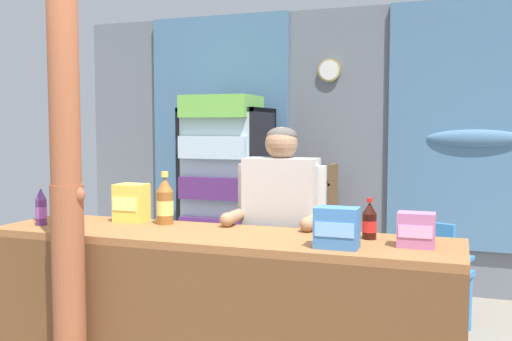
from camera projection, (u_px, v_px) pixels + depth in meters
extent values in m
cube|color=slate|center=(330.00, 148.00, 5.58)|extent=(5.27, 0.12, 2.65)
cube|color=teal|center=(219.00, 126.00, 5.86)|extent=(1.47, 0.04, 2.22)
ellipsoid|color=teal|center=(218.00, 137.00, 5.85)|extent=(0.81, 0.10, 0.16)
cube|color=teal|center=(476.00, 126.00, 5.04)|extent=(1.50, 0.04, 2.22)
ellipsoid|color=teal|center=(475.00, 139.00, 5.03)|extent=(0.83, 0.10, 0.16)
cylinder|color=tan|center=(329.00, 70.00, 5.44)|extent=(0.22, 0.03, 0.22)
cylinder|color=white|center=(329.00, 70.00, 5.43)|extent=(0.18, 0.01, 0.18)
cube|color=beige|center=(219.00, 109.00, 5.85)|extent=(0.24, 0.02, 0.18)
cube|color=#935B33|center=(217.00, 237.00, 2.99)|extent=(2.47, 0.58, 0.04)
cube|color=brown|center=(33.00, 305.00, 3.42)|extent=(0.08, 0.52, 0.94)
cylinder|color=#995133|center=(70.00, 309.00, 2.87)|extent=(0.16, 0.16, 1.25)
cylinder|color=#995133|center=(63.00, 56.00, 2.77)|extent=(0.15, 0.15, 1.25)
ellipsoid|color=#995133|center=(79.00, 195.00, 2.80)|extent=(0.06, 0.05, 0.08)
cube|color=black|center=(239.00, 195.00, 5.70)|extent=(0.76, 0.04, 1.71)
cube|color=black|center=(193.00, 197.00, 5.54)|extent=(0.04, 0.64, 1.71)
cube|color=black|center=(263.00, 201.00, 5.30)|extent=(0.04, 0.64, 1.71)
cube|color=black|center=(227.00, 110.00, 5.36)|extent=(0.76, 0.64, 0.04)
cube|color=black|center=(228.00, 283.00, 5.48)|extent=(0.76, 0.64, 0.08)
cube|color=silver|center=(214.00, 197.00, 5.13)|extent=(0.70, 0.02, 1.55)
cylinder|color=#B7B7BC|center=(246.00, 205.00, 4.99)|extent=(0.02, 0.02, 0.40)
cube|color=silver|center=(228.00, 234.00, 5.45)|extent=(0.68, 0.56, 0.02)
cube|color=#56286B|center=(222.00, 225.00, 5.31)|extent=(0.64, 0.52, 0.20)
cube|color=silver|center=(228.00, 196.00, 5.42)|extent=(0.68, 0.56, 0.02)
cube|color=#56286B|center=(222.00, 186.00, 5.29)|extent=(0.64, 0.52, 0.20)
cube|color=silver|center=(227.00, 158.00, 5.39)|extent=(0.68, 0.56, 0.02)
cube|color=silver|center=(222.00, 147.00, 5.26)|extent=(0.64, 0.52, 0.20)
cube|color=silver|center=(227.00, 119.00, 5.36)|extent=(0.68, 0.56, 0.02)
cube|color=#75C64C|center=(222.00, 107.00, 5.23)|extent=(0.64, 0.52, 0.20)
cube|color=brown|center=(287.00, 226.00, 5.44)|extent=(0.04, 0.28, 1.19)
cube|color=brown|center=(332.00, 228.00, 5.29)|extent=(0.04, 0.28, 1.19)
cube|color=brown|center=(310.00, 183.00, 5.33)|extent=(0.44, 0.28, 0.02)
cylinder|color=#75C64C|center=(303.00, 176.00, 5.35)|extent=(0.06, 0.06, 0.10)
cylinder|color=orange|center=(317.00, 176.00, 5.30)|extent=(0.06, 0.06, 0.11)
cube|color=brown|center=(309.00, 221.00, 5.36)|extent=(0.44, 0.28, 0.02)
cylinder|color=#56286B|center=(302.00, 211.00, 5.37)|extent=(0.05, 0.05, 0.15)
cylinder|color=silver|center=(316.00, 213.00, 5.33)|extent=(0.06, 0.06, 0.14)
cube|color=brown|center=(309.00, 258.00, 5.39)|extent=(0.44, 0.28, 0.02)
cylinder|color=#75C64C|center=(302.00, 250.00, 5.40)|extent=(0.05, 0.05, 0.13)
cylinder|color=brown|center=(316.00, 250.00, 5.36)|extent=(0.06, 0.06, 0.15)
cube|color=#3884D6|center=(435.00, 274.00, 4.27)|extent=(0.56, 0.56, 0.04)
cube|color=#3884D6|center=(425.00, 249.00, 4.10)|extent=(0.41, 0.18, 0.40)
cylinder|color=#3884D6|center=(469.00, 302.00, 4.31)|extent=(0.04, 0.04, 0.44)
cylinder|color=#3884D6|center=(421.00, 293.00, 4.55)|extent=(0.04, 0.04, 0.44)
cylinder|color=#3884D6|center=(450.00, 315.00, 4.02)|extent=(0.04, 0.04, 0.44)
cylinder|color=#3884D6|center=(400.00, 304.00, 4.26)|extent=(0.04, 0.04, 0.44)
cube|color=#3884D6|center=(463.00, 262.00, 4.13)|extent=(0.17, 0.39, 0.03)
cube|color=#3884D6|center=(411.00, 254.00, 4.39)|extent=(0.17, 0.39, 0.03)
cylinder|color=#28282D|center=(266.00, 316.00, 3.44)|extent=(0.11, 0.11, 0.80)
cylinder|color=#28282D|center=(295.00, 320.00, 3.37)|extent=(0.11, 0.11, 0.80)
cube|color=#BCB7B2|center=(281.00, 205.00, 3.35)|extent=(0.43, 0.20, 0.55)
sphere|color=#997051|center=(281.00, 143.00, 3.33)|extent=(0.19, 0.19, 0.19)
ellipsoid|color=#4C4742|center=(282.00, 136.00, 3.33)|extent=(0.18, 0.18, 0.10)
cylinder|color=#BCB7B2|center=(245.00, 188.00, 3.42)|extent=(0.08, 0.08, 0.29)
cylinder|color=#997051|center=(235.00, 216.00, 3.29)|extent=(0.07, 0.26, 0.07)
sphere|color=#997051|center=(227.00, 220.00, 3.17)|extent=(0.08, 0.08, 0.08)
cylinder|color=#BCB7B2|center=(319.00, 191.00, 3.27)|extent=(0.08, 0.08, 0.29)
cylinder|color=#997051|center=(313.00, 221.00, 3.14)|extent=(0.07, 0.26, 0.07)
sphere|color=#997051|center=(307.00, 225.00, 3.02)|extent=(0.08, 0.08, 0.08)
cylinder|color=brown|center=(165.00, 208.00, 3.27)|extent=(0.10, 0.10, 0.19)
cone|color=brown|center=(165.00, 184.00, 3.25)|extent=(0.10, 0.10, 0.08)
cylinder|color=#E5CC4C|center=(165.00, 174.00, 3.25)|extent=(0.04, 0.04, 0.03)
cylinder|color=#E5D166|center=(165.00, 208.00, 3.27)|extent=(0.10, 0.10, 0.08)
cylinder|color=black|center=(369.00, 226.00, 2.83)|extent=(0.07, 0.07, 0.13)
cone|color=black|center=(370.00, 208.00, 2.82)|extent=(0.07, 0.07, 0.06)
cylinder|color=red|center=(370.00, 200.00, 2.82)|extent=(0.03, 0.03, 0.02)
cylinder|color=red|center=(369.00, 226.00, 2.83)|extent=(0.07, 0.07, 0.06)
cylinder|color=silver|center=(71.00, 215.00, 3.11)|extent=(0.07, 0.07, 0.16)
cone|color=silver|center=(71.00, 194.00, 3.10)|extent=(0.07, 0.07, 0.07)
cylinder|color=blue|center=(70.00, 185.00, 3.09)|extent=(0.03, 0.03, 0.03)
cylinder|color=blue|center=(71.00, 215.00, 3.11)|extent=(0.07, 0.07, 0.07)
cylinder|color=#75C64C|center=(70.00, 205.00, 3.53)|extent=(0.06, 0.06, 0.14)
cone|color=#75C64C|center=(69.00, 189.00, 3.53)|extent=(0.06, 0.06, 0.06)
cylinder|color=black|center=(69.00, 181.00, 3.52)|extent=(0.03, 0.03, 0.02)
cylinder|color=yellow|center=(70.00, 205.00, 3.53)|extent=(0.06, 0.06, 0.06)
cylinder|color=#56286B|center=(41.00, 212.00, 3.23)|extent=(0.06, 0.06, 0.14)
cone|color=#56286B|center=(41.00, 194.00, 3.22)|extent=(0.06, 0.06, 0.07)
cylinder|color=silver|center=(41.00, 186.00, 3.22)|extent=(0.03, 0.03, 0.02)
cylinder|color=purple|center=(41.00, 212.00, 3.23)|extent=(0.06, 0.06, 0.06)
cube|color=#B76699|center=(416.00, 230.00, 2.64)|extent=(0.17, 0.11, 0.16)
cube|color=#F7A5D8|center=(415.00, 232.00, 2.59)|extent=(0.15, 0.00, 0.06)
cube|color=#3D75B7|center=(337.00, 228.00, 2.62)|extent=(0.20, 0.12, 0.19)
cube|color=#7CB5F7|center=(334.00, 230.00, 2.56)|extent=(0.18, 0.00, 0.07)
cube|color=#EAD14C|center=(131.00, 203.00, 3.36)|extent=(0.17, 0.15, 0.22)
cube|color=#FFFF8C|center=(124.00, 204.00, 3.29)|extent=(0.16, 0.00, 0.08)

